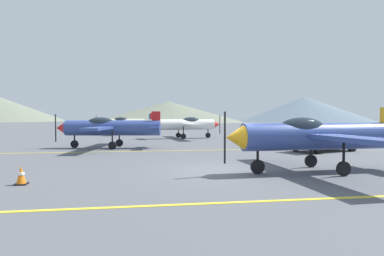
{
  "coord_description": "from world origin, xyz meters",
  "views": [
    {
      "loc": [
        -3.0,
        -12.24,
        2.11
      ],
      "look_at": [
        1.02,
        14.0,
        1.2
      ],
      "focal_mm": 30.05,
      "sensor_mm": 36.0,
      "label": 1
    }
  ],
  "objects_px": {
    "airplane_mid": "(109,127)",
    "airplane_far": "(185,124)",
    "airplane_back": "(125,123)",
    "car_sedan": "(323,138)",
    "traffic_cone_front": "(21,175)",
    "airplane_near": "(315,135)"
  },
  "relations": [
    {
      "from": "airplane_mid",
      "to": "airplane_far",
      "type": "bearing_deg",
      "value": 54.46
    },
    {
      "from": "airplane_back",
      "to": "car_sedan",
      "type": "height_order",
      "value": "airplane_back"
    },
    {
      "from": "airplane_back",
      "to": "traffic_cone_front",
      "type": "height_order",
      "value": "airplane_back"
    },
    {
      "from": "airplane_mid",
      "to": "traffic_cone_front",
      "type": "distance_m",
      "value": 11.94
    },
    {
      "from": "airplane_back",
      "to": "airplane_mid",
      "type": "bearing_deg",
      "value": -90.49
    },
    {
      "from": "airplane_mid",
      "to": "traffic_cone_front",
      "type": "relative_size",
      "value": 14.15
    },
    {
      "from": "airplane_near",
      "to": "airplane_mid",
      "type": "height_order",
      "value": "same"
    },
    {
      "from": "airplane_near",
      "to": "airplane_far",
      "type": "height_order",
      "value": "same"
    },
    {
      "from": "airplane_back",
      "to": "traffic_cone_front",
      "type": "relative_size",
      "value": 14.14
    },
    {
      "from": "airplane_far",
      "to": "traffic_cone_front",
      "type": "height_order",
      "value": "airplane_far"
    },
    {
      "from": "airplane_back",
      "to": "car_sedan",
      "type": "xyz_separation_m",
      "value": [
        13.06,
        -22.23,
        -0.56
      ]
    },
    {
      "from": "airplane_near",
      "to": "airplane_mid",
      "type": "bearing_deg",
      "value": 128.81
    },
    {
      "from": "airplane_back",
      "to": "car_sedan",
      "type": "relative_size",
      "value": 1.8
    },
    {
      "from": "car_sedan",
      "to": "traffic_cone_front",
      "type": "height_order",
      "value": "car_sedan"
    },
    {
      "from": "airplane_near",
      "to": "car_sedan",
      "type": "bearing_deg",
      "value": 57.0
    },
    {
      "from": "airplane_back",
      "to": "traffic_cone_front",
      "type": "bearing_deg",
      "value": -93.14
    },
    {
      "from": "airplane_near",
      "to": "airplane_far",
      "type": "xyz_separation_m",
      "value": [
        -2.4,
        19.99,
        0.0
      ]
    },
    {
      "from": "airplane_near",
      "to": "car_sedan",
      "type": "height_order",
      "value": "airplane_near"
    },
    {
      "from": "airplane_near",
      "to": "traffic_cone_front",
      "type": "relative_size",
      "value": 14.11
    },
    {
      "from": "airplane_far",
      "to": "traffic_cone_front",
      "type": "relative_size",
      "value": 14.16
    },
    {
      "from": "airplane_far",
      "to": "airplane_near",
      "type": "bearing_deg",
      "value": -83.15
    },
    {
      "from": "traffic_cone_front",
      "to": "airplane_far",
      "type": "bearing_deg",
      "value": 69.17
    }
  ]
}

